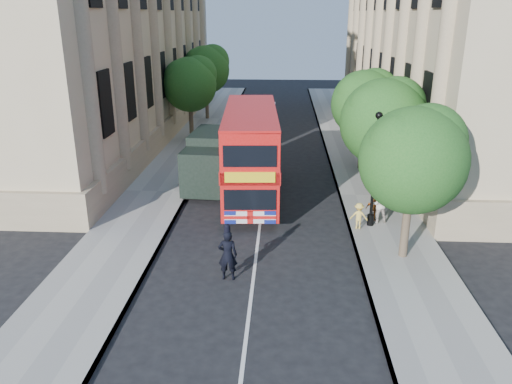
# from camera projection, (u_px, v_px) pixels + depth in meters

# --- Properties ---
(ground) EXTENTS (120.00, 120.00, 0.00)m
(ground) POSITION_uv_depth(u_px,v_px,m) (251.00, 294.00, 17.25)
(ground) COLOR black
(ground) RESTS_ON ground
(pavement_right) EXTENTS (3.50, 80.00, 0.12)m
(pavement_right) POSITION_uv_depth(u_px,v_px,m) (372.00, 196.00, 26.33)
(pavement_right) COLOR gray
(pavement_right) RESTS_ON ground
(pavement_left) EXTENTS (3.50, 80.00, 0.12)m
(pavement_left) POSITION_uv_depth(u_px,v_px,m) (157.00, 192.00, 26.94)
(pavement_left) COLOR gray
(pavement_left) RESTS_ON ground
(building_right) EXTENTS (12.00, 38.00, 18.00)m
(building_right) POSITION_uv_depth(u_px,v_px,m) (463.00, 16.00, 36.05)
(building_right) COLOR tan
(building_right) RESTS_ON ground
(building_left) EXTENTS (12.00, 38.00, 18.00)m
(building_left) POSITION_uv_depth(u_px,v_px,m) (89.00, 16.00, 37.51)
(building_left) COLOR tan
(building_left) RESTS_ON ground
(tree_right_near) EXTENTS (4.00, 4.00, 6.08)m
(tree_right_near) POSITION_uv_depth(u_px,v_px,m) (414.00, 155.00, 18.36)
(tree_right_near) COLOR #473828
(tree_right_near) RESTS_ON ground
(tree_right_mid) EXTENTS (4.20, 4.20, 6.37)m
(tree_right_mid) POSITION_uv_depth(u_px,v_px,m) (385.00, 117.00, 23.94)
(tree_right_mid) COLOR #473828
(tree_right_mid) RESTS_ON ground
(tree_right_far) EXTENTS (4.00, 4.00, 6.15)m
(tree_right_far) POSITION_uv_depth(u_px,v_px,m) (366.00, 100.00, 29.62)
(tree_right_far) COLOR #473828
(tree_right_far) RESTS_ON ground
(tree_left_far) EXTENTS (4.00, 4.00, 6.30)m
(tree_left_far) POSITION_uv_depth(u_px,v_px,m) (190.00, 81.00, 36.78)
(tree_left_far) COLOR #473828
(tree_left_far) RESTS_ON ground
(tree_left_back) EXTENTS (4.20, 4.20, 6.65)m
(tree_left_back) POSITION_uv_depth(u_px,v_px,m) (206.00, 67.00, 44.22)
(tree_left_back) COLOR #473828
(tree_left_back) RESTS_ON ground
(lamp_post) EXTENTS (0.32, 0.32, 5.16)m
(lamp_post) POSITION_uv_depth(u_px,v_px,m) (374.00, 175.00, 21.78)
(lamp_post) COLOR black
(lamp_post) RESTS_ON pavement_right
(double_decker_bus) EXTENTS (3.15, 9.89, 4.51)m
(double_decker_bus) POSITION_uv_depth(u_px,v_px,m) (251.00, 150.00, 25.75)
(double_decker_bus) COLOR red
(double_decker_bus) RESTS_ON ground
(box_van) EXTENTS (2.55, 5.51, 3.07)m
(box_van) POSITION_uv_depth(u_px,v_px,m) (211.00, 162.00, 27.16)
(box_van) COLOR black
(box_van) RESTS_ON ground
(police_constable) EXTENTS (0.71, 0.48, 1.92)m
(police_constable) POSITION_uv_depth(u_px,v_px,m) (228.00, 255.00, 17.92)
(police_constable) COLOR black
(police_constable) RESTS_ON ground
(woman_pedestrian) EXTENTS (0.97, 0.82, 1.78)m
(woman_pedestrian) POSITION_uv_depth(u_px,v_px,m) (379.00, 204.00, 22.64)
(woman_pedestrian) COLOR beige
(woman_pedestrian) RESTS_ON pavement_right
(child_a) EXTENTS (0.76, 0.43, 1.23)m
(child_a) POSITION_uv_depth(u_px,v_px,m) (373.00, 208.00, 22.92)
(child_a) COLOR #C16922
(child_a) RESTS_ON pavement_right
(child_b) EXTENTS (0.83, 0.55, 1.20)m
(child_b) POSITION_uv_depth(u_px,v_px,m) (359.00, 216.00, 22.03)
(child_b) COLOR #E9C34F
(child_b) RESTS_ON pavement_right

